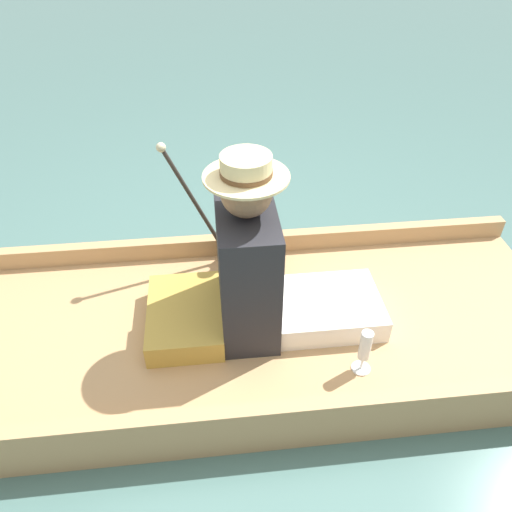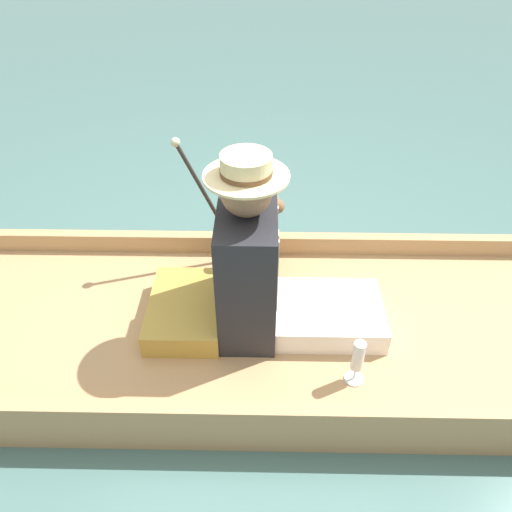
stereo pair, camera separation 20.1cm
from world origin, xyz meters
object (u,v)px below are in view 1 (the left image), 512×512
(seated_person, at_px, (266,271))
(wine_glass, at_px, (365,348))
(teddy_bear, at_px, (252,230))
(walking_cane, at_px, (191,196))

(seated_person, height_order, wine_glass, seated_person)
(teddy_bear, relative_size, walking_cane, 0.70)
(seated_person, bearing_deg, teddy_bear, -176.50)
(wine_glass, bearing_deg, seated_person, -130.90)
(walking_cane, bearing_deg, teddy_bear, 79.81)
(teddy_bear, relative_size, wine_glass, 2.23)
(wine_glass, height_order, walking_cane, walking_cane)
(teddy_bear, bearing_deg, walking_cane, -100.19)
(teddy_bear, xyz_separation_m, wine_glass, (0.72, 0.38, -0.09))
(teddy_bear, bearing_deg, seated_person, 2.73)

